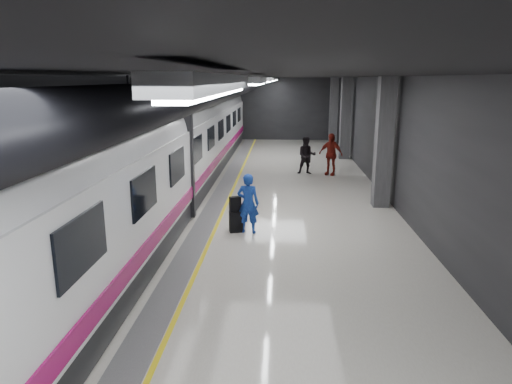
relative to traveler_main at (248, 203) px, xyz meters
name	(u,v)px	position (x,y,z in m)	size (l,w,h in m)	color
ground	(249,220)	(-0.07, 1.16, -0.89)	(40.00, 40.00, 0.00)	silver
platform_hall	(242,107)	(-0.35, 2.11, 2.65)	(10.02, 40.02, 4.51)	black
train	(145,156)	(-3.31, 1.15, 1.18)	(3.05, 38.00, 4.05)	black
traveler_main	(248,203)	(0.00, 0.00, 0.00)	(0.65, 0.43, 1.78)	blue
suitcase_main	(236,222)	(-0.36, 0.03, -0.57)	(0.39, 0.25, 0.63)	black
shoulder_bag	(235,204)	(-0.38, 0.06, -0.04)	(0.33, 0.17, 0.43)	black
traveler_far_a	(307,155)	(2.14, 8.65, 0.00)	(0.87, 0.67, 1.78)	black
traveler_far_b	(331,154)	(3.25, 8.51, 0.09)	(1.15, 0.48, 1.97)	maroon
suitcase_far	(307,158)	(2.35, 11.77, -0.63)	(0.35, 0.23, 0.52)	black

